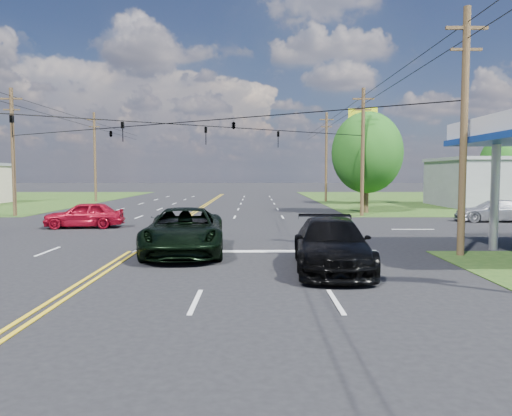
{
  "coord_description": "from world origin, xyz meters",
  "views": [
    {
      "loc": [
        4.99,
        -16.25,
        3.22
      ],
      "look_at": [
        5.03,
        6.0,
        1.66
      ],
      "focal_mm": 35.0,
      "sensor_mm": 36.0,
      "label": 1
    }
  ],
  "objects_px": {
    "pole_left_far": "(95,156)",
    "tree_far_r": "(504,162)",
    "pole_se": "(464,129)",
    "pickup_dkgreen": "(184,231)",
    "pole_ne": "(363,150)",
    "pole_right_far": "(326,156)",
    "suv_black": "(331,245)",
    "tree_right_b": "(365,164)",
    "pole_nw": "(13,150)",
    "tree_right_a": "(367,153)"
  },
  "relations": [
    {
      "from": "pole_left_far",
      "to": "tree_far_r",
      "type": "xyz_separation_m",
      "value": [
        47.0,
        2.0,
        -0.62
      ]
    },
    {
      "from": "pole_se",
      "to": "pickup_dkgreen",
      "type": "bearing_deg",
      "value": 177.36
    },
    {
      "from": "pole_ne",
      "to": "pole_right_far",
      "type": "distance_m",
      "value": 19.0
    },
    {
      "from": "pole_ne",
      "to": "suv_black",
      "type": "height_order",
      "value": "pole_ne"
    },
    {
      "from": "pole_right_far",
      "to": "tree_right_b",
      "type": "bearing_deg",
      "value": -48.81
    },
    {
      "from": "pole_ne",
      "to": "tree_right_b",
      "type": "distance_m",
      "value": 15.42
    },
    {
      "from": "pole_ne",
      "to": "pole_right_far",
      "type": "bearing_deg",
      "value": 90.0
    },
    {
      "from": "pole_ne",
      "to": "pickup_dkgreen",
      "type": "distance_m",
      "value": 20.97
    },
    {
      "from": "pole_ne",
      "to": "tree_far_r",
      "type": "bearing_deg",
      "value": 45.0
    },
    {
      "from": "pole_nw",
      "to": "suv_black",
      "type": "relative_size",
      "value": 1.61
    },
    {
      "from": "pole_right_far",
      "to": "pole_nw",
      "type": "bearing_deg",
      "value": -143.84
    },
    {
      "from": "pole_se",
      "to": "pole_nw",
      "type": "distance_m",
      "value": 31.62
    },
    {
      "from": "pole_ne",
      "to": "suv_black",
      "type": "bearing_deg",
      "value": -104.72
    },
    {
      "from": "pole_ne",
      "to": "suv_black",
      "type": "distance_m",
      "value": 21.94
    },
    {
      "from": "pole_se",
      "to": "pole_ne",
      "type": "relative_size",
      "value": 1.0
    },
    {
      "from": "pole_left_far",
      "to": "tree_far_r",
      "type": "distance_m",
      "value": 47.05
    },
    {
      "from": "pole_ne",
      "to": "tree_right_a",
      "type": "distance_m",
      "value": 3.16
    },
    {
      "from": "pickup_dkgreen",
      "to": "pole_nw",
      "type": "bearing_deg",
      "value": 126.91
    },
    {
      "from": "pole_nw",
      "to": "tree_right_b",
      "type": "bearing_deg",
      "value": 26.95
    },
    {
      "from": "pole_right_far",
      "to": "suv_black",
      "type": "height_order",
      "value": "pole_right_far"
    },
    {
      "from": "suv_black",
      "to": "tree_right_b",
      "type": "bearing_deg",
      "value": 79.06
    },
    {
      "from": "tree_right_a",
      "to": "pickup_dkgreen",
      "type": "bearing_deg",
      "value": -119.99
    },
    {
      "from": "pole_se",
      "to": "suv_black",
      "type": "distance_m",
      "value": 7.39
    },
    {
      "from": "pole_left_far",
      "to": "pickup_dkgreen",
      "type": "bearing_deg",
      "value": -67.43
    },
    {
      "from": "tree_right_a",
      "to": "tree_far_r",
      "type": "xyz_separation_m",
      "value": [
        20.0,
        18.0,
        -0.33
      ]
    },
    {
      "from": "pole_ne",
      "to": "pickup_dkgreen",
      "type": "height_order",
      "value": "pole_ne"
    },
    {
      "from": "tree_right_a",
      "to": "pole_ne",
      "type": "bearing_deg",
      "value": -108.43
    },
    {
      "from": "tree_right_a",
      "to": "tree_right_b",
      "type": "relative_size",
      "value": 1.15
    },
    {
      "from": "pole_se",
      "to": "pole_nw",
      "type": "xyz_separation_m",
      "value": [
        -26.0,
        18.0,
        0.0
      ]
    },
    {
      "from": "pole_se",
      "to": "tree_right_a",
      "type": "distance_m",
      "value": 21.02
    },
    {
      "from": "pole_ne",
      "to": "pickup_dkgreen",
      "type": "xyz_separation_m",
      "value": [
        -10.83,
        -17.5,
        -4.0
      ]
    },
    {
      "from": "pole_left_far",
      "to": "tree_right_b",
      "type": "relative_size",
      "value": 1.41
    },
    {
      "from": "pole_se",
      "to": "suv_black",
      "type": "relative_size",
      "value": 1.61
    },
    {
      "from": "pole_nw",
      "to": "tree_far_r",
      "type": "xyz_separation_m",
      "value": [
        47.0,
        21.0,
        -0.37
      ]
    },
    {
      "from": "tree_far_r",
      "to": "pole_left_far",
      "type": "bearing_deg",
      "value": -177.56
    },
    {
      "from": "tree_right_b",
      "to": "pole_nw",
      "type": "bearing_deg",
      "value": -153.05
    },
    {
      "from": "tree_far_r",
      "to": "suv_black",
      "type": "xyz_separation_m",
      "value": [
        -26.48,
        -41.86,
        -3.69
      ]
    },
    {
      "from": "suv_black",
      "to": "tree_right_a",
      "type": "bearing_deg",
      "value": 77.92
    },
    {
      "from": "pole_se",
      "to": "pole_ne",
      "type": "height_order",
      "value": "same"
    },
    {
      "from": "tree_right_b",
      "to": "suv_black",
      "type": "relative_size",
      "value": 1.2
    },
    {
      "from": "pole_left_far",
      "to": "pole_right_far",
      "type": "height_order",
      "value": "same"
    },
    {
      "from": "pole_nw",
      "to": "pole_ne",
      "type": "distance_m",
      "value": 26.0
    },
    {
      "from": "pole_nw",
      "to": "pole_right_far",
      "type": "height_order",
      "value": "pole_right_far"
    },
    {
      "from": "pole_nw",
      "to": "tree_right_b",
      "type": "height_order",
      "value": "pole_nw"
    },
    {
      "from": "pole_nw",
      "to": "pole_left_far",
      "type": "xyz_separation_m",
      "value": [
        0.0,
        19.0,
        0.25
      ]
    },
    {
      "from": "pole_ne",
      "to": "pole_right_far",
      "type": "xyz_separation_m",
      "value": [
        0.0,
        19.0,
        0.25
      ]
    },
    {
      "from": "pole_se",
      "to": "pole_ne",
      "type": "bearing_deg",
      "value": 90.0
    },
    {
      "from": "pole_se",
      "to": "pole_nw",
      "type": "bearing_deg",
      "value": 145.3
    },
    {
      "from": "pole_se",
      "to": "tree_far_r",
      "type": "xyz_separation_m",
      "value": [
        21.0,
        39.0,
        -0.37
      ]
    },
    {
      "from": "pole_nw",
      "to": "pickup_dkgreen",
      "type": "height_order",
      "value": "pole_nw"
    }
  ]
}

